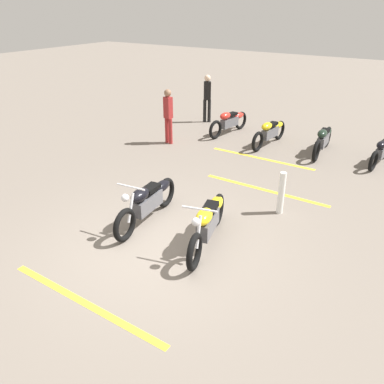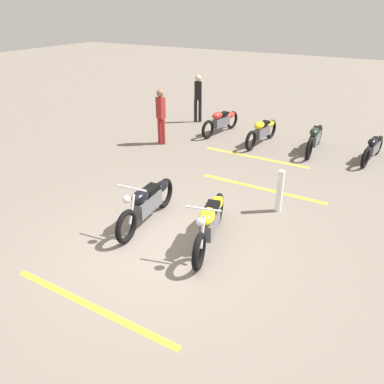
{
  "view_description": "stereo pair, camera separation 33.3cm",
  "coord_description": "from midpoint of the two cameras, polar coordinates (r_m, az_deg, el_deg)",
  "views": [
    {
      "loc": [
        -4.81,
        -3.86,
        4.17
      ],
      "look_at": [
        1.18,
        0.0,
        0.65
      ],
      "focal_mm": 36.32,
      "sensor_mm": 36.0,
      "label": 1
    },
    {
      "loc": [
        -4.99,
        -3.57,
        4.17
      ],
      "look_at": [
        1.18,
        0.0,
        0.65
      ],
      "focal_mm": 36.32,
      "sensor_mm": 36.0,
      "label": 2
    }
  ],
  "objects": [
    {
      "name": "bystander_secondary",
      "position": [
        14.9,
        0.22,
        13.9
      ],
      "size": [
        0.3,
        0.31,
        1.75
      ],
      "rotation": [
        0.0,
        0.0,
        3.79
      ],
      "color": "black",
      "rests_on": "ground"
    },
    {
      "name": "parking_stripe_mid",
      "position": [
        9.71,
        9.19,
        0.51
      ],
      "size": [
        0.16,
        3.2,
        0.01
      ],
      "primitive_type": "cube",
      "rotation": [
        0.0,
        0.0,
        1.56
      ],
      "color": "yellow",
      "rests_on": "ground"
    },
    {
      "name": "bystander_near_row",
      "position": [
        12.5,
        -5.37,
        11.31
      ],
      "size": [
        0.23,
        0.29,
        1.73
      ],
      "rotation": [
        0.0,
        0.0,
        6.09
      ],
      "color": "maroon",
      "rests_on": "ground"
    },
    {
      "name": "motorcycle_row_center",
      "position": [
        12.76,
        9.58,
        8.86
      ],
      "size": [
        2.1,
        0.36,
        0.79
      ],
      "rotation": [
        0.0,
        0.0,
        3.05
      ],
      "color": "black",
      "rests_on": "ground"
    },
    {
      "name": "motorcycle_bright_foreground",
      "position": [
        7.29,
        1.37,
        -4.31
      ],
      "size": [
        2.19,
        0.81,
        1.04
      ],
      "rotation": [
        0.0,
        0.0,
        3.4
      ],
      "color": "black",
      "rests_on": "ground"
    },
    {
      "name": "ground_plane",
      "position": [
        7.43,
        -5.93,
        -8.04
      ],
      "size": [
        60.0,
        60.0,
        0.0
      ],
      "primitive_type": "plane",
      "color": "slate"
    },
    {
      "name": "parking_stripe_far",
      "position": [
        11.67,
        8.46,
        5.06
      ],
      "size": [
        0.16,
        3.2,
        0.01
      ],
      "primitive_type": "cube",
      "rotation": [
        0.0,
        0.0,
        1.56
      ],
      "color": "yellow",
      "rests_on": "ground"
    },
    {
      "name": "parking_stripe_near",
      "position": [
        6.37,
        -16.14,
        -15.81
      ],
      "size": [
        0.16,
        3.2,
        0.01
      ],
      "primitive_type": "cube",
      "rotation": [
        0.0,
        0.0,
        1.56
      ],
      "color": "yellow",
      "rests_on": "ground"
    },
    {
      "name": "motorcycle_dark_foreground",
      "position": [
        8.04,
        -7.68,
        -1.44
      ],
      "size": [
        2.23,
        0.63,
        1.04
      ],
      "rotation": [
        0.0,
        0.0,
        3.25
      ],
      "color": "black",
      "rests_on": "ground"
    },
    {
      "name": "bollard_post",
      "position": [
        8.54,
        11.68,
        0.1
      ],
      "size": [
        0.14,
        0.14,
        0.96
      ],
      "primitive_type": "cylinder",
      "color": "white",
      "rests_on": "ground"
    },
    {
      "name": "motorcycle_row_left",
      "position": [
        12.45,
        16.9,
        7.68
      ],
      "size": [
        2.13,
        0.33,
        0.8
      ],
      "rotation": [
        0.0,
        0.0,
        3.2
      ],
      "color": "black",
      "rests_on": "ground"
    },
    {
      "name": "motorcycle_row_far_left",
      "position": [
        12.29,
        24.41,
        6.0
      ],
      "size": [
        1.92,
        0.38,
        0.73
      ],
      "rotation": [
        0.0,
        0.0,
        3.01
      ],
      "color": "black",
      "rests_on": "ground"
    },
    {
      "name": "motorcycle_row_right",
      "position": [
        13.7,
        3.66,
        10.39
      ],
      "size": [
        2.09,
        0.44,
        0.79
      ],
      "rotation": [
        0.0,
        0.0,
        2.99
      ],
      "color": "black",
      "rests_on": "ground"
    }
  ]
}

